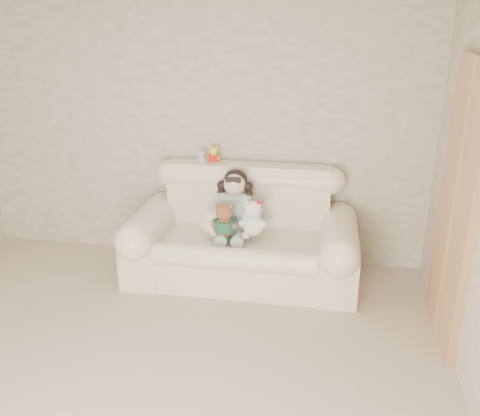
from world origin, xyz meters
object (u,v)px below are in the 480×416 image
seated_child (235,202)px  white_cat (253,214)px  cream_teddy (210,219)px  sofa (242,228)px  brown_teddy (225,217)px

seated_child → white_cat: seated_child is taller
seated_child → cream_teddy: (-0.19, -0.21, -0.09)m
sofa → seated_child: bearing=134.7°
sofa → white_cat: bearing=-40.7°
white_cat → cream_teddy: white_cat is taller
brown_teddy → cream_teddy: brown_teddy is taller
seated_child → cream_teddy: 0.30m
brown_teddy → cream_teddy: bearing=141.3°
sofa → seated_child: (-0.08, 0.08, 0.22)m
sofa → brown_teddy: sofa is taller
brown_teddy → white_cat: 0.25m
sofa → cream_teddy: bearing=-154.3°
sofa → white_cat: sofa is taller
sofa → brown_teddy: 0.27m
sofa → cream_teddy: (-0.27, -0.13, 0.12)m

